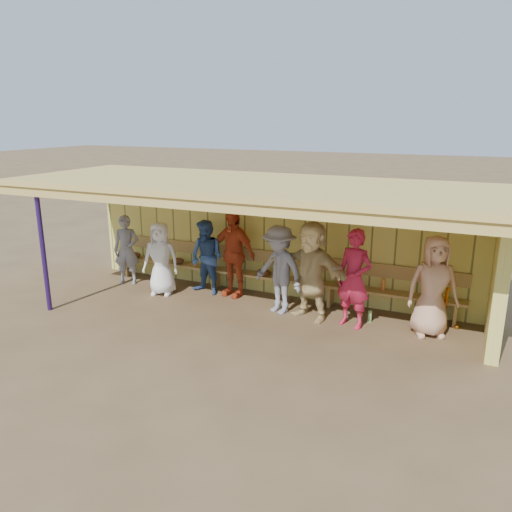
{
  "coord_description": "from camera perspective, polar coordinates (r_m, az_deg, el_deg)",
  "views": [
    {
      "loc": [
        3.77,
        -7.99,
        3.6
      ],
      "look_at": [
        0.0,
        0.35,
        1.05
      ],
      "focal_mm": 35.0,
      "sensor_mm": 36.0,
      "label": 1
    }
  ],
  "objects": [
    {
      "name": "player_g",
      "position": [
        8.87,
        11.13,
        -2.57
      ],
      "size": [
        0.74,
        0.59,
        1.77
      ],
      "primitive_type": "imported",
      "rotation": [
        0.0,
        0.0,
        -0.28
      ],
      "color": "#BB1D3B",
      "rests_on": "ground"
    },
    {
      "name": "bench",
      "position": [
        10.32,
        1.75,
        -1.75
      ],
      "size": [
        7.6,
        0.34,
        0.93
      ],
      "color": "tan",
      "rests_on": "ground"
    },
    {
      "name": "player_e",
      "position": [
        9.35,
        2.65,
        -1.58
      ],
      "size": [
        1.25,
        0.99,
        1.69
      ],
      "primitive_type": "imported",
      "rotation": [
        0.0,
        0.0,
        -0.38
      ],
      "color": "gray",
      "rests_on": "ground"
    },
    {
      "name": "player_a",
      "position": [
        11.37,
        -14.57,
        0.67
      ],
      "size": [
        0.66,
        0.55,
        1.55
      ],
      "primitive_type": "imported",
      "rotation": [
        0.0,
        0.0,
        0.37
      ],
      "color": "gray",
      "rests_on": "ground"
    },
    {
      "name": "player_c",
      "position": [
        10.43,
        -5.65,
        -0.18
      ],
      "size": [
        0.86,
        0.73,
        1.57
      ],
      "primitive_type": "imported",
      "rotation": [
        0.0,
        0.0,
        -0.19
      ],
      "color": "#33558E",
      "rests_on": "ground"
    },
    {
      "name": "player_d",
      "position": [
        10.24,
        -2.67,
        0.31
      ],
      "size": [
        1.13,
        0.64,
        1.82
      ],
      "primitive_type": "imported",
      "rotation": [
        0.0,
        0.0,
        -0.19
      ],
      "color": "#C84420",
      "rests_on": "ground"
    },
    {
      "name": "player_f",
      "position": [
        9.13,
        6.33,
        -1.62
      ],
      "size": [
        1.78,
        1.08,
        1.83
      ],
      "primitive_type": "imported",
      "rotation": [
        0.0,
        0.0,
        -0.34
      ],
      "color": "#DFC27D",
      "rests_on": "ground"
    },
    {
      "name": "ground",
      "position": [
        9.54,
        -0.87,
        -6.6
      ],
      "size": [
        90.0,
        90.0,
        0.0
      ],
      "primitive_type": "plane",
      "color": "brown",
      "rests_on": "ground"
    },
    {
      "name": "dugout_equipment",
      "position": [
        10.62,
        -3.38,
        -1.49
      ],
      "size": [
        7.23,
        0.62,
        0.8
      ],
      "color": "orange",
      "rests_on": "ground"
    },
    {
      "name": "player_h",
      "position": [
        8.87,
        19.58,
        -3.29
      ],
      "size": [
        1.0,
        0.83,
        1.74
      ],
      "primitive_type": "imported",
      "rotation": [
        0.0,
        0.0,
        0.38
      ],
      "color": "tan",
      "rests_on": "ground"
    },
    {
      "name": "player_b",
      "position": [
        10.53,
        -10.84,
        -0.3
      ],
      "size": [
        0.86,
        0.68,
        1.54
      ],
      "primitive_type": "imported",
      "rotation": [
        0.0,
        0.0,
        0.28
      ],
      "color": "white",
      "rests_on": "ground"
    },
    {
      "name": "dugout_structure",
      "position": [
        9.5,
        2.98,
        3.98
      ],
      "size": [
        8.8,
        3.2,
        2.5
      ],
      "color": "#E2D660",
      "rests_on": "ground"
    }
  ]
}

